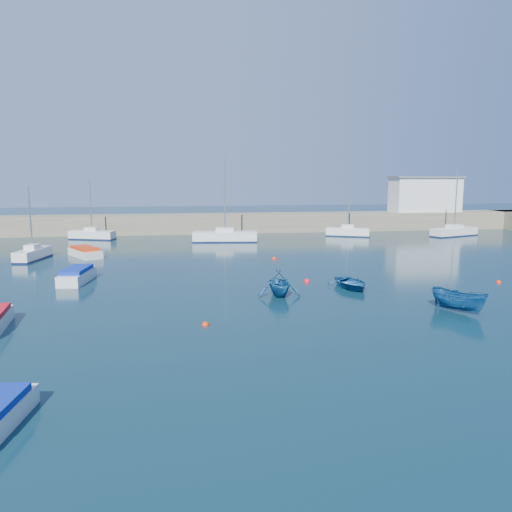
{
  "coord_description": "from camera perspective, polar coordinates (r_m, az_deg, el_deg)",
  "views": [
    {
      "loc": [
        -6.58,
        -24.53,
        7.9
      ],
      "look_at": [
        -0.58,
        14.26,
        1.6
      ],
      "focal_mm": 35.0,
      "sensor_mm": 36.0,
      "label": 1
    }
  ],
  "objects": [
    {
      "name": "back_wall",
      "position": [
        71.14,
        -3.45,
        3.78
      ],
      "size": [
        96.0,
        4.5,
        2.6
      ],
      "primitive_type": "cube",
      "color": "#726C57",
      "rests_on": "ground"
    },
    {
      "name": "sailboat_7",
      "position": [
        67.39,
        10.46,
        2.76
      ],
      "size": [
        5.79,
        3.77,
        7.58
      ],
      "rotation": [
        0.0,
        0.0,
        1.14
      ],
      "color": "silver",
      "rests_on": "ground"
    },
    {
      "name": "dinghy_left",
      "position": [
        33.27,
        2.63,
        -3.09
      ],
      "size": [
        2.97,
        3.4,
        1.73
      ],
      "primitive_type": "imported",
      "rotation": [
        0.0,
        0.0,
        0.04
      ],
      "color": "navy",
      "rests_on": "ground"
    },
    {
      "name": "motorboat_2",
      "position": [
        52.13,
        -18.96,
        0.43
      ],
      "size": [
        3.99,
        5.07,
        1.01
      ],
      "rotation": [
        0.0,
        0.0,
        0.54
      ],
      "color": "silver",
      "rests_on": "ground"
    },
    {
      "name": "sailboat_6",
      "position": [
        60.87,
        -3.58,
        2.29
      ],
      "size": [
        7.94,
        3.05,
        10.14
      ],
      "rotation": [
        0.0,
        0.0,
        1.45
      ],
      "color": "silver",
      "rests_on": "ground"
    },
    {
      "name": "buoy_0",
      "position": [
        27.12,
        -5.8,
        -7.86
      ],
      "size": [
        0.41,
        0.41,
        0.41
      ],
      "primitive_type": "sphere",
      "color": "red",
      "rests_on": "ground"
    },
    {
      "name": "ground",
      "position": [
        26.6,
        6.0,
        -8.21
      ],
      "size": [
        220.0,
        220.0,
        0.0
      ],
      "primitive_type": "plane",
      "color": "#0C2834",
      "rests_on": "ground"
    },
    {
      "name": "motorboat_1",
      "position": [
        39.9,
        -19.78,
        -2.08
      ],
      "size": [
        2.18,
        4.71,
        1.11
      ],
      "rotation": [
        0.0,
        0.0,
        -0.13
      ],
      "color": "silver",
      "rests_on": "ground"
    },
    {
      "name": "sailboat_3",
      "position": [
        52.13,
        -24.14,
        0.25
      ],
      "size": [
        2.44,
        5.41,
        7.05
      ],
      "rotation": [
        0.0,
        0.0,
        -0.19
      ],
      "color": "silver",
      "rests_on": "ground"
    },
    {
      "name": "sailboat_5",
      "position": [
        66.3,
        -18.22,
        2.35
      ],
      "size": [
        5.96,
        3.45,
        7.7
      ],
      "rotation": [
        0.0,
        0.0,
        1.23
      ],
      "color": "silver",
      "rests_on": "ground"
    },
    {
      "name": "harbor_office",
      "position": [
        79.5,
        18.74,
        6.62
      ],
      "size": [
        10.0,
        4.0,
        5.0
      ],
      "primitive_type": "cube",
      "color": "silver",
      "rests_on": "back_wall"
    },
    {
      "name": "dinghy_right",
      "position": [
        31.73,
        22.15,
        -4.73
      ],
      "size": [
        2.87,
        3.66,
        1.34
      ],
      "primitive_type": "imported",
      "rotation": [
        0.0,
        0.0,
        0.53
      ],
      "color": "navy",
      "rests_on": "ground"
    },
    {
      "name": "buoy_2",
      "position": [
        41.65,
        25.99,
        -2.75
      ],
      "size": [
        0.39,
        0.39,
        0.39
      ],
      "primitive_type": "sphere",
      "color": "red",
      "rests_on": "ground"
    },
    {
      "name": "sailboat_8",
      "position": [
        71.65,
        21.69,
        2.62
      ],
      "size": [
        7.23,
        4.16,
        9.1
      ],
      "rotation": [
        0.0,
        0.0,
        1.91
      ],
      "color": "silver",
      "rests_on": "ground"
    },
    {
      "name": "buoy_1",
      "position": [
        37.94,
        5.85,
        -2.95
      ],
      "size": [
        0.5,
        0.5,
        0.5
      ],
      "primitive_type": "sphere",
      "color": "red",
      "rests_on": "ground"
    },
    {
      "name": "buoy_3",
      "position": [
        48.03,
        2.11,
        -0.36
      ],
      "size": [
        0.47,
        0.47,
        0.47
      ],
      "primitive_type": "sphere",
      "color": "red",
      "rests_on": "ground"
    },
    {
      "name": "dinghy_center",
      "position": [
        36.18,
        10.83,
        -3.05
      ],
      "size": [
        3.04,
        3.94,
        0.75
      ],
      "primitive_type": "imported",
      "rotation": [
        0.0,
        0.0,
        0.13
      ],
      "color": "navy",
      "rests_on": "ground"
    }
  ]
}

